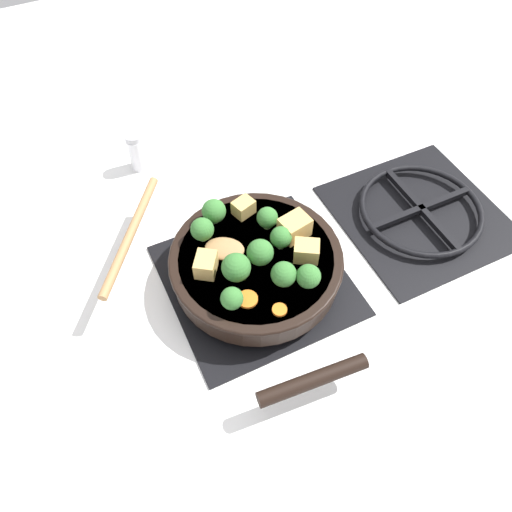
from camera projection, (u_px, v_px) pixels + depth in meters
The scene contains 21 objects.
ground_plane at pixel (256, 280), 0.90m from camera, with size 2.40×2.40×0.00m, color white.
front_burner_grate at pixel (256, 277), 0.89m from camera, with size 0.31×0.31×0.03m.
rear_burner_grate at pixel (420, 211), 0.99m from camera, with size 0.31×0.31×0.03m.
skillet_pan at pixel (257, 264), 0.86m from camera, with size 0.40×0.30×0.05m.
wooden_spoon at pixel (168, 240), 0.85m from camera, with size 0.25×0.26×0.02m.
tofu_cube_center_large at pixel (306, 251), 0.83m from camera, with size 0.04×0.03×0.03m, color tan.
tofu_cube_near_handle at pixel (206, 265), 0.81m from camera, with size 0.04×0.03×0.03m, color tan.
tofu_cube_east_chunk at pixel (295, 227), 0.85m from camera, with size 0.05×0.04×0.04m, color tan.
tofu_cube_west_chunk at pixel (243, 207), 0.89m from camera, with size 0.04×0.03×0.03m, color tan.
broccoli_floret_near_spoon at pixel (284, 274), 0.79m from camera, with size 0.04×0.04×0.05m.
broccoli_floret_center_top at pixel (280, 235), 0.84m from camera, with size 0.04×0.04×0.04m.
broccoli_floret_east_rim at pixel (259, 253), 0.81m from camera, with size 0.04×0.04×0.05m.
broccoli_floret_west_rim at pixel (267, 218), 0.86m from camera, with size 0.04×0.04×0.04m.
broccoli_floret_north_edge at pixel (236, 268), 0.79m from camera, with size 0.05×0.05×0.05m.
broccoli_floret_south_cluster at pixel (214, 211), 0.87m from camera, with size 0.04×0.04×0.05m.
broccoli_floret_mid_floret at pixel (308, 277), 0.79m from camera, with size 0.04×0.04×0.05m.
broccoli_floret_small_inner at pixel (202, 229), 0.84m from camera, with size 0.04×0.04×0.05m.
broccoli_floret_tall_stem at pixel (232, 299), 0.76m from camera, with size 0.04×0.04×0.04m.
carrot_slice_orange_thin at pixel (280, 310), 0.78m from camera, with size 0.02×0.02×0.01m, color orange.
carrot_slice_near_center at pixel (248, 299), 0.79m from camera, with size 0.03×0.03×0.01m, color orange.
salt_shaker at pixel (137, 152), 1.04m from camera, with size 0.04×0.04×0.09m.
Camera 1 is at (0.45, -0.22, 0.75)m, focal length 35.00 mm.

